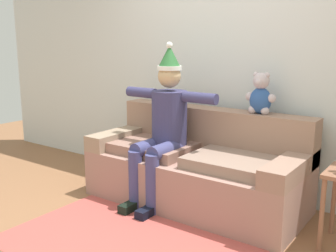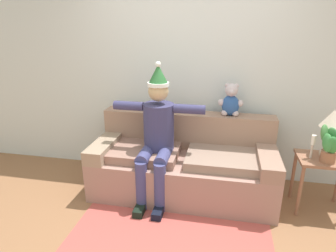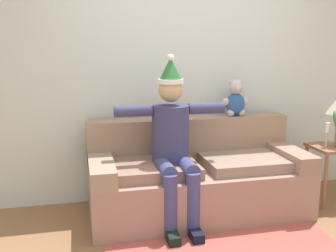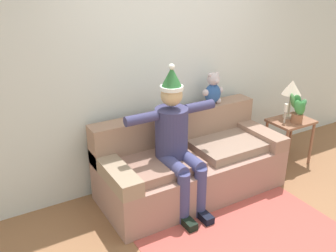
# 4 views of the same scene
# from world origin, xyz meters

# --- Properties ---
(ground_plane) EXTENTS (10.00, 10.00, 0.00)m
(ground_plane) POSITION_xyz_m (0.00, 0.00, 0.00)
(ground_plane) COLOR #8D5E3E
(back_wall) EXTENTS (7.00, 0.10, 2.70)m
(back_wall) POSITION_xyz_m (0.00, 1.55, 1.35)
(back_wall) COLOR silver
(back_wall) RESTS_ON ground_plane
(couch) EXTENTS (2.06, 0.89, 0.89)m
(couch) POSITION_xyz_m (0.00, 1.03, 0.34)
(couch) COLOR #A0786B
(couch) RESTS_ON ground_plane
(person_seated) EXTENTS (1.02, 0.77, 1.53)m
(person_seated) POSITION_xyz_m (-0.28, 0.86, 0.78)
(person_seated) COLOR #37365F
(person_seated) RESTS_ON ground_plane
(teddy_bear) EXTENTS (0.29, 0.17, 0.38)m
(teddy_bear) POSITION_xyz_m (0.49, 1.30, 1.06)
(teddy_bear) COLOR #2B5195
(teddy_bear) RESTS_ON couch
(side_table) EXTENTS (0.53, 0.41, 0.60)m
(side_table) POSITION_xyz_m (1.47, 0.93, 0.49)
(side_table) COLOR #905E45
(side_table) RESTS_ON ground_plane
(table_lamp) EXTENTS (0.24, 0.24, 0.49)m
(table_lamp) POSITION_xyz_m (1.50, 1.01, 0.98)
(table_lamp) COLOR #C1AF97
(table_lamp) RESTS_ON side_table
(potted_plant) EXTENTS (0.23, 0.26, 0.38)m
(potted_plant) POSITION_xyz_m (1.46, 0.84, 0.78)
(potted_plant) COLOR #956043
(potted_plant) RESTS_ON side_table
(candle_tall) EXTENTS (0.04, 0.04, 0.25)m
(candle_tall) POSITION_xyz_m (1.33, 0.91, 0.76)
(candle_tall) COLOR beige
(candle_tall) RESTS_ON side_table
(area_rug) EXTENTS (1.90, 1.23, 0.01)m
(area_rug) POSITION_xyz_m (0.00, -0.02, 0.00)
(area_rug) COLOR #B44D46
(area_rug) RESTS_ON ground_plane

